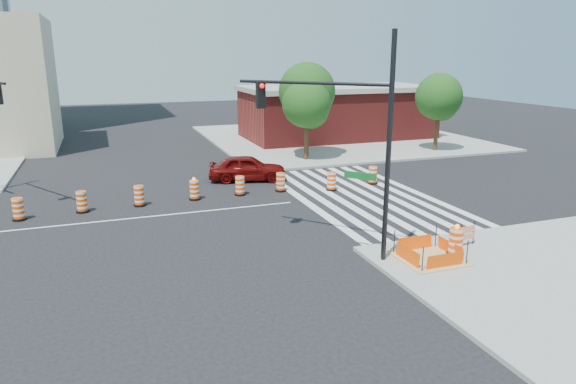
{
  "coord_description": "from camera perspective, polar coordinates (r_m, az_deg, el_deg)",
  "views": [
    {
      "loc": [
        -1.56,
        -23.37,
        7.22
      ],
      "look_at": [
        5.82,
        -2.95,
        1.4
      ],
      "focal_mm": 32.0,
      "sensor_mm": 36.0,
      "label": 1
    }
  ],
  "objects": [
    {
      "name": "tree_north_c",
      "position": [
        35.5,
        2.1,
        9.5
      ],
      "size": [
        3.36,
        3.35,
        5.7
      ],
      "color": "#382314",
      "rests_on": "ground"
    },
    {
      "name": "excavation_pit",
      "position": [
        19.16,
        15.38,
        -6.98
      ],
      "size": [
        2.2,
        2.2,
        0.9
      ],
      "color": "tan",
      "rests_on": "ground"
    },
    {
      "name": "ground",
      "position": [
        24.51,
        -15.34,
        -2.68
      ],
      "size": [
        120.0,
        120.0,
        0.0
      ],
      "primitive_type": "plane",
      "color": "black",
      "rests_on": "ground"
    },
    {
      "name": "signal_pole_se",
      "position": [
        18.13,
        6.23,
        7.35
      ],
      "size": [
        4.08,
        4.53,
        7.88
      ],
      "rotation": [
        0.0,
        0.0,
        2.3
      ],
      "color": "black",
      "rests_on": "ground"
    },
    {
      "name": "lane_centerline",
      "position": [
        24.51,
        -15.34,
        -2.67
      ],
      "size": [
        14.0,
        0.12,
        0.01
      ],
      "primitive_type": "cube",
      "color": "silver",
      "rests_on": "ground"
    },
    {
      "name": "crosswalk_east",
      "position": [
        27.47,
        7.99,
        -0.37
      ],
      "size": [
        6.75,
        13.5,
        0.01
      ],
      "color": "silver",
      "rests_on": "ground"
    },
    {
      "name": "median_drum_5",
      "position": [
        26.74,
        -10.36,
        0.17
      ],
      "size": [
        0.6,
        0.6,
        1.18
      ],
      "color": "black",
      "rests_on": "ground"
    },
    {
      "name": "median_drum_9",
      "position": [
        29.99,
        9.4,
        1.81
      ],
      "size": [
        0.6,
        0.6,
        1.02
      ],
      "color": "black",
      "rests_on": "ground"
    },
    {
      "name": "median_drum_8",
      "position": [
        28.23,
        4.86,
        1.13
      ],
      "size": [
        0.6,
        0.6,
        1.02
      ],
      "color": "black",
      "rests_on": "ground"
    },
    {
      "name": "median_drum_7",
      "position": [
        27.95,
        -0.82,
        1.04
      ],
      "size": [
        0.6,
        0.6,
        1.02
      ],
      "color": "black",
      "rests_on": "ground"
    },
    {
      "name": "median_drum_2",
      "position": [
        26.05,
        -27.77,
        -1.77
      ],
      "size": [
        0.6,
        0.6,
        1.02
      ],
      "color": "black",
      "rests_on": "ground"
    },
    {
      "name": "barricade",
      "position": [
        20.73,
        19.32,
        -4.31
      ],
      "size": [
        0.79,
        0.17,
        0.93
      ],
      "rotation": [
        0.0,
        0.0,
        0.17
      ],
      "color": "#FF4705",
      "rests_on": "ground"
    },
    {
      "name": "pit_drum",
      "position": [
        19.55,
        18.14,
        -5.4
      ],
      "size": [
        0.62,
        0.62,
        1.21
      ],
      "color": "black",
      "rests_on": "ground"
    },
    {
      "name": "median_drum_6",
      "position": [
        27.29,
        -5.36,
        0.63
      ],
      "size": [
        0.6,
        0.6,
        1.02
      ],
      "color": "black",
      "rests_on": "ground"
    },
    {
      "name": "sidewalk_ne",
      "position": [
        46.32,
        5.39,
        6.06
      ],
      "size": [
        22.0,
        22.0,
        0.15
      ],
      "primitive_type": "cube",
      "color": "gray",
      "rests_on": "ground"
    },
    {
      "name": "median_drum_4",
      "position": [
        26.26,
        -16.2,
        -0.48
      ],
      "size": [
        0.6,
        0.6,
        1.02
      ],
      "color": "black",
      "rests_on": "ground"
    },
    {
      "name": "red_coupe",
      "position": [
        30.38,
        -4.56,
        2.69
      ],
      "size": [
        4.82,
        2.91,
        1.54
      ],
      "primitive_type": "imported",
      "rotation": [
        0.0,
        0.0,
        1.31
      ],
      "color": "#5E0908",
      "rests_on": "ground"
    },
    {
      "name": "tree_north_d",
      "position": [
        36.58,
        2.16,
        10.78
      ],
      "size": [
        3.98,
        3.98,
        6.76
      ],
      "color": "#382314",
      "rests_on": "ground"
    },
    {
      "name": "brick_storefront",
      "position": [
        46.03,
        5.46,
        8.82
      ],
      "size": [
        16.5,
        8.5,
        4.6
      ],
      "color": "maroon",
      "rests_on": "ground"
    },
    {
      "name": "tree_north_e",
      "position": [
        40.69,
        16.42,
        9.84
      ],
      "size": [
        3.51,
        3.49,
        5.94
      ],
      "color": "#382314",
      "rests_on": "ground"
    },
    {
      "name": "median_drum_3",
      "position": [
        26.09,
        -21.92,
        -1.08
      ],
      "size": [
        0.6,
        0.6,
        1.02
      ],
      "color": "black",
      "rests_on": "ground"
    }
  ]
}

